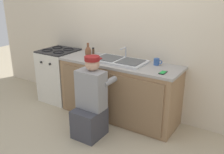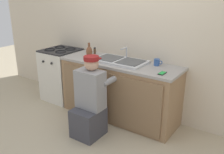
# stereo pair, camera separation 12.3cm
# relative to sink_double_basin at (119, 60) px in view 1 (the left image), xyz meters

# --- Properties ---
(ground_plane) EXTENTS (12.00, 12.00, 0.00)m
(ground_plane) POSITION_rel_sink_double_basin_xyz_m (0.00, -0.30, -0.91)
(ground_plane) COLOR tan
(back_wall) EXTENTS (6.00, 0.10, 2.50)m
(back_wall) POSITION_rel_sink_double_basin_xyz_m (0.00, 0.35, 0.34)
(back_wall) COLOR beige
(back_wall) RESTS_ON ground_plane
(counter_cabinet) EXTENTS (1.82, 0.62, 0.86)m
(counter_cabinet) POSITION_rel_sink_double_basin_xyz_m (0.00, -0.01, -0.48)
(counter_cabinet) COLOR #997551
(counter_cabinet) RESTS_ON ground_plane
(countertop) EXTENTS (1.86, 0.62, 0.04)m
(countertop) POSITION_rel_sink_double_basin_xyz_m (0.00, -0.00, -0.04)
(countertop) COLOR #9E9993
(countertop) RESTS_ON counter_cabinet
(sink_double_basin) EXTENTS (0.80, 0.44, 0.19)m
(sink_double_basin) POSITION_rel_sink_double_basin_xyz_m (0.00, 0.00, 0.00)
(sink_double_basin) COLOR silver
(sink_double_basin) RESTS_ON countertop
(stove_range) EXTENTS (0.58, 0.62, 0.93)m
(stove_range) POSITION_rel_sink_double_basin_xyz_m (-1.23, -0.00, -0.45)
(stove_range) COLOR silver
(stove_range) RESTS_ON ground_plane
(plumber_person) EXTENTS (0.42, 0.61, 1.10)m
(plumber_person) POSITION_rel_sink_double_basin_xyz_m (-0.05, -0.66, -0.45)
(plumber_person) COLOR #3F3F47
(plumber_person) RESTS_ON ground_plane
(cell_phone) EXTENTS (0.07, 0.14, 0.01)m
(cell_phone) POSITION_rel_sink_double_basin_xyz_m (0.74, -0.15, -0.01)
(cell_phone) COLOR black
(cell_phone) RESTS_ON countertop
(spice_bottle_pepper) EXTENTS (0.04, 0.04, 0.10)m
(spice_bottle_pepper) POSITION_rel_sink_double_basin_xyz_m (-0.61, 0.17, 0.03)
(spice_bottle_pepper) COLOR #513823
(spice_bottle_pepper) RESTS_ON countertop
(coffee_mug) EXTENTS (0.13, 0.08, 0.09)m
(coffee_mug) POSITION_rel_sink_double_basin_xyz_m (0.53, 0.14, 0.03)
(coffee_mug) COLOR #335699
(coffee_mug) RESTS_ON countertop
(vase_decorative) EXTENTS (0.10, 0.10, 0.23)m
(vase_decorative) POSITION_rel_sink_double_basin_xyz_m (-0.54, -0.05, 0.07)
(vase_decorative) COLOR brown
(vase_decorative) RESTS_ON countertop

